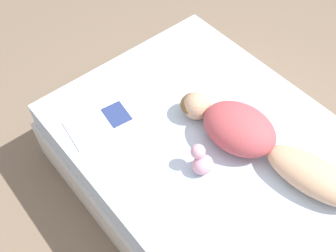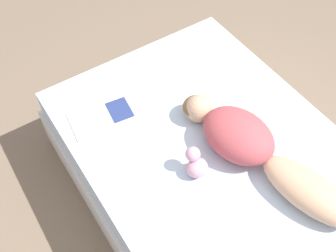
{
  "view_description": "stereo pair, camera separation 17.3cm",
  "coord_description": "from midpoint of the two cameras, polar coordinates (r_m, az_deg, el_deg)",
  "views": [
    {
      "loc": [
        -1.13,
        -0.79,
        2.64
      ],
      "look_at": [
        -0.17,
        0.35,
        0.64
      ],
      "focal_mm": 42.0,
      "sensor_mm": 36.0,
      "label": 1
    },
    {
      "loc": [
        -0.99,
        -0.9,
        2.64
      ],
      "look_at": [
        -0.17,
        0.35,
        0.64
      ],
      "focal_mm": 42.0,
      "sensor_mm": 36.0,
      "label": 2
    }
  ],
  "objects": [
    {
      "name": "ground_plane",
      "position": [
        2.97,
        5.33,
        -10.05
      ],
      "size": [
        12.0,
        12.0,
        0.0
      ],
      "primitive_type": "plane",
      "color": "#7A6651"
    },
    {
      "name": "bed",
      "position": [
        2.71,
        5.79,
        -7.27
      ],
      "size": [
        1.6,
        2.32,
        0.59
      ],
      "color": "beige",
      "rests_on": "ground_plane"
    },
    {
      "name": "person",
      "position": [
        2.41,
        10.61,
        -2.08
      ],
      "size": [
        0.5,
        1.23,
        0.23
      ],
      "rotation": [
        0.0,
        0.0,
        0.2
      ],
      "color": "tan",
      "rests_on": "bed"
    },
    {
      "name": "open_magazine",
      "position": [
        2.62,
        -11.39,
        0.55
      ],
      "size": [
        0.47,
        0.32,
        0.01
      ],
      "rotation": [
        0.0,
        0.0,
        -0.12
      ],
      "color": "white",
      "rests_on": "bed"
    },
    {
      "name": "plush_toy",
      "position": [
        2.32,
        2.7,
        -5.16
      ],
      "size": [
        0.13,
        0.15,
        0.18
      ],
      "color": "#DB9EB2",
      "rests_on": "bed"
    }
  ]
}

